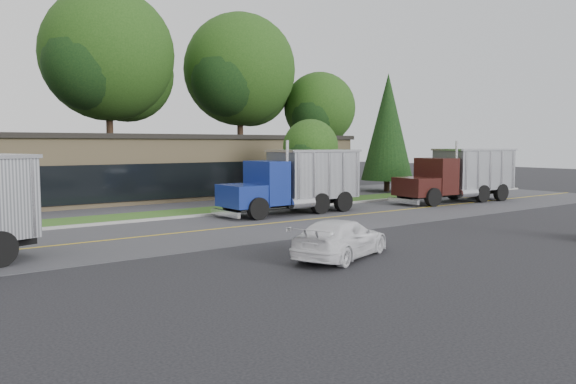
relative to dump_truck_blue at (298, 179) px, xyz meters
name	(u,v)px	position (x,y,z in m)	size (l,w,h in m)	color
ground	(363,266)	(-6.32, -11.50, -1.80)	(140.00, 140.00, 0.00)	#2C2C30
road	(217,229)	(-6.32, -2.50, -1.80)	(60.00, 8.00, 0.02)	#4B4B4F
center_line	(217,229)	(-6.32, -2.50, -1.80)	(60.00, 0.12, 0.01)	gold
curb	(175,219)	(-6.32, 1.70, -1.80)	(60.00, 0.30, 0.12)	#9E9E99
grass_verge	(160,215)	(-6.32, 3.50, -1.80)	(60.00, 3.40, 0.03)	#336221
far_parking	(125,206)	(-6.32, 8.50, -1.80)	(60.00, 7.00, 0.02)	#4B4B4F
strip_mall	(122,168)	(-4.32, 14.50, 0.20)	(32.00, 12.00, 4.00)	#9E8761
tree_far_c	(109,62)	(-2.15, 22.63, 8.61)	(11.43, 10.76, 16.31)	#382619
tree_far_d	(241,75)	(9.84, 21.63, 8.24)	(11.03, 10.38, 15.73)	#382619
tree_far_e	(320,112)	(17.79, 19.59, 5.04)	(7.52, 7.08, 10.73)	#382619
evergreen_right	(388,127)	(13.68, 6.50, 3.17)	(3.98, 3.98, 9.05)	#382619
tree_verge	(311,150)	(3.73, 3.54, 1.51)	(3.66, 3.44, 5.22)	#382619
dump_truck_blue	(298,179)	(0.00, 0.00, 0.00)	(7.99, 2.73, 3.36)	black
dump_truck_maroon	(461,173)	(11.86, -1.62, 0.00)	(8.89, 3.28, 3.36)	black
rally_car	(341,239)	(-6.08, -10.23, -1.17)	(1.77, 4.34, 1.26)	white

